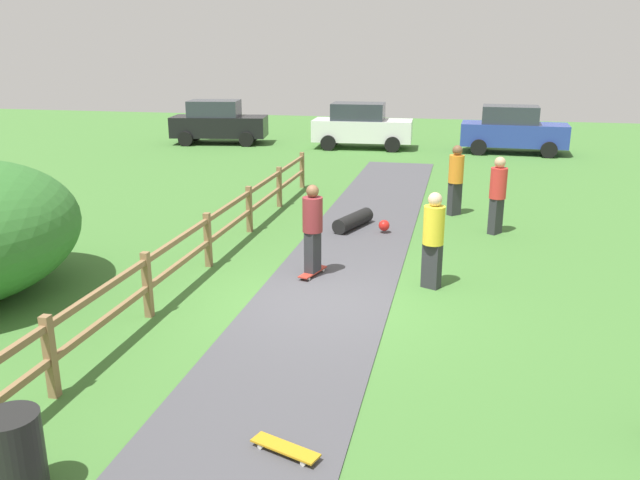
# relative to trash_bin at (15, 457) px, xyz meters

# --- Properties ---
(ground_plane) EXTENTS (60.00, 60.00, 0.00)m
(ground_plane) POSITION_rel_trash_bin_xyz_m (1.80, 5.61, -0.45)
(ground_plane) COLOR #427533
(asphalt_path) EXTENTS (2.40, 28.00, 0.02)m
(asphalt_path) POSITION_rel_trash_bin_xyz_m (1.80, 5.61, -0.44)
(asphalt_path) COLOR #47474C
(asphalt_path) RESTS_ON ground_plane
(wooden_fence) EXTENTS (0.12, 18.12, 1.10)m
(wooden_fence) POSITION_rel_trash_bin_xyz_m (-0.80, 5.61, 0.22)
(wooden_fence) COLOR olive
(wooden_fence) RESTS_ON ground_plane
(trash_bin) EXTENTS (0.56, 0.56, 0.90)m
(trash_bin) POSITION_rel_trash_bin_xyz_m (0.00, 0.00, 0.00)
(trash_bin) COLOR black
(trash_bin) RESTS_ON ground_plane
(skater_riding) EXTENTS (0.47, 0.82, 1.77)m
(skater_riding) POSITION_rel_trash_bin_xyz_m (1.37, 6.76, 0.56)
(skater_riding) COLOR #B23326
(skater_riding) RESTS_ON asphalt_path
(skater_fallen) EXTENTS (1.31, 1.45, 0.36)m
(skater_fallen) POSITION_rel_trash_bin_xyz_m (1.62, 10.23, -0.25)
(skater_fallen) COLOR black
(skater_fallen) RESTS_ON asphalt_path
(skateboard_loose) EXTENTS (0.82, 0.46, 0.08)m
(skateboard_loose) POSITION_rel_trash_bin_xyz_m (2.36, 1.20, -0.36)
(skateboard_loose) COLOR #BF8C19
(skateboard_loose) RESTS_ON asphalt_path
(bystander_red) EXTENTS (0.53, 0.53, 1.82)m
(bystander_red) POSITION_rel_trash_bin_xyz_m (4.88, 10.56, 0.56)
(bystander_red) COLOR #2D2D33
(bystander_red) RESTS_ON ground_plane
(bystander_yellow) EXTENTS (0.50, 0.50, 1.78)m
(bystander_yellow) POSITION_rel_trash_bin_xyz_m (3.61, 6.66, 0.53)
(bystander_yellow) COLOR #2D2D33
(bystander_yellow) RESTS_ON ground_plane
(bystander_orange) EXTENTS (0.54, 0.54, 1.82)m
(bystander_orange) POSITION_rel_trash_bin_xyz_m (3.90, 12.15, 0.56)
(bystander_orange) COLOR #2D2D33
(bystander_orange) RESTS_ON ground_plane
(parked_car_blue) EXTENTS (4.26, 2.12, 1.92)m
(parked_car_blue) POSITION_rel_trash_bin_xyz_m (5.99, 23.01, 0.51)
(parked_car_blue) COLOR #283D99
(parked_car_blue) RESTS_ON ground_plane
(parked_car_black) EXTENTS (4.42, 2.51, 1.92)m
(parked_car_black) POSITION_rel_trash_bin_xyz_m (-6.79, 23.00, 0.51)
(parked_car_black) COLOR black
(parked_car_black) RESTS_ON ground_plane
(parked_car_white) EXTENTS (4.27, 2.15, 1.92)m
(parked_car_white) POSITION_rel_trash_bin_xyz_m (-0.27, 23.01, 0.51)
(parked_car_white) COLOR silver
(parked_car_white) RESTS_ON ground_plane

